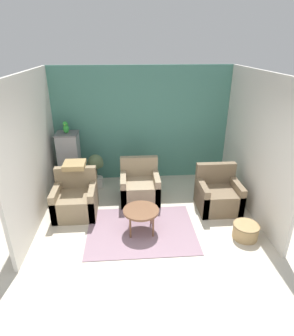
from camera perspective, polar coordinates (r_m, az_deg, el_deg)
ground_plane at (r=4.67m, az=1.58°, el=-19.11°), size 20.00×20.00×0.00m
wall_back_accent at (r=6.85m, az=-1.05°, el=8.75°), size 4.29×0.06×2.74m
wall_left at (r=5.57m, az=-22.29°, el=3.17°), size 0.06×3.19×2.74m
wall_right at (r=5.85m, az=21.19°, el=4.33°), size 0.06×3.19×2.74m
area_rug at (r=5.35m, az=-1.18°, el=-12.49°), size 1.98×1.51×0.01m
coffee_table at (r=5.12m, az=-1.22°, el=-8.90°), size 0.65×0.65×0.45m
armchair_left at (r=5.85m, az=-14.30°, el=-6.37°), size 0.83×0.79×0.90m
armchair_right at (r=6.02m, az=14.20°, el=-5.40°), size 0.83×0.79×0.90m
armchair_middle at (r=6.16m, az=-1.46°, el=-3.90°), size 0.83×0.79×0.90m
birdcage at (r=6.74m, az=-15.36°, el=1.21°), size 0.56×0.56×1.36m
parrot at (r=6.48m, az=-16.16°, el=7.90°), size 0.13×0.23×0.27m
potted_plant at (r=6.69m, az=-10.36°, el=0.10°), size 0.39×0.35×0.83m
wicker_basket at (r=5.39m, az=19.40°, el=-11.92°), size 0.46×0.46×0.27m
throw_pillow at (r=5.81m, az=-14.52°, el=0.62°), size 0.43×0.43×0.10m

